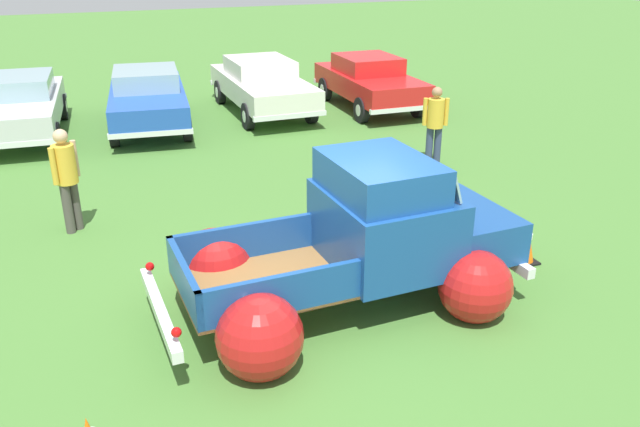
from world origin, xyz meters
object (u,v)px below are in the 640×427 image
(spectator_0, at_px, (66,174))
(lane_cone_1, at_px, (526,243))
(show_car_1, at_px, (148,96))
(show_car_3, at_px, (369,80))
(show_car_0, at_px, (20,104))
(spectator_1, at_px, (435,121))
(show_car_2, at_px, (262,84))
(vintage_pickup_truck, at_px, (366,247))

(spectator_0, xyz_separation_m, lane_cone_1, (6.07, -3.61, -0.66))
(show_car_1, relative_size, show_car_3, 1.10)
(show_car_1, relative_size, spectator_0, 2.78)
(show_car_0, xyz_separation_m, spectator_1, (8.05, -5.43, 0.14))
(spectator_1, bearing_deg, show_car_2, 43.22)
(spectator_1, xyz_separation_m, lane_cone_1, (-1.10, -4.43, -0.61))
(show_car_3, distance_m, lane_cone_1, 9.58)
(spectator_0, height_order, lane_cone_1, spectator_0)
(show_car_1, height_order, show_car_3, same)
(show_car_0, height_order, spectator_0, spectator_0)
(show_car_2, bearing_deg, vintage_pickup_truck, -9.26)
(vintage_pickup_truck, height_order, show_car_0, vintage_pickup_truck)
(spectator_0, height_order, spectator_1, spectator_0)
(vintage_pickup_truck, distance_m, show_car_3, 10.53)
(spectator_0, bearing_deg, vintage_pickup_truck, -0.09)
(spectator_0, xyz_separation_m, spectator_1, (7.17, 0.82, -0.04))
(show_car_3, bearing_deg, show_car_1, -90.36)
(vintage_pickup_truck, distance_m, show_car_2, 10.26)
(show_car_0, height_order, lane_cone_1, show_car_0)
(vintage_pickup_truck, xyz_separation_m, spectator_1, (3.72, 4.54, 0.17))
(spectator_0, bearing_deg, lane_cone_1, 16.36)
(show_car_0, xyz_separation_m, show_car_3, (8.92, -0.49, -0.00))
(lane_cone_1, bearing_deg, spectator_1, 76.08)
(vintage_pickup_truck, relative_size, show_car_1, 0.99)
(show_car_2, height_order, lane_cone_1, show_car_2)
(spectator_0, distance_m, lane_cone_1, 7.09)
(show_car_0, relative_size, show_car_3, 1.11)
(show_car_1, height_order, lane_cone_1, show_car_1)
(spectator_0, bearing_deg, show_car_3, 82.71)
(vintage_pickup_truck, relative_size, show_car_0, 0.98)
(show_car_0, height_order, show_car_3, same)
(vintage_pickup_truck, bearing_deg, show_car_2, 78.80)
(show_car_0, bearing_deg, vintage_pickup_truck, 27.62)
(show_car_1, distance_m, show_car_2, 3.12)
(show_car_2, xyz_separation_m, spectator_1, (2.03, -5.58, 0.14))
(show_car_3, height_order, spectator_1, spectator_1)
(show_car_0, bearing_deg, show_car_3, 91.03)
(show_car_2, bearing_deg, lane_cone_1, 5.56)
(spectator_0, bearing_deg, show_car_1, 118.15)
(show_car_2, xyz_separation_m, spectator_0, (-5.14, -6.40, 0.18))
(show_car_2, bearing_deg, show_car_0, -88.31)
(show_car_2, height_order, spectator_0, spectator_0)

